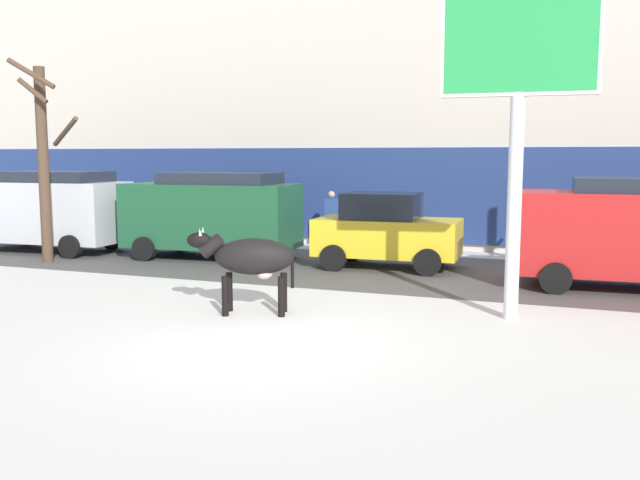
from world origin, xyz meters
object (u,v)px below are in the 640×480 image
(cow_black, at_px, (250,258))
(bare_tree_left_lot, at_px, (44,158))
(car_silver_van, at_px, (48,209))
(car_red_van, at_px, (635,230))
(car_darkgreen_van, at_px, (212,213))
(pedestrian_near_billboard, at_px, (331,220))
(car_yellow_hatchback, at_px, (386,231))
(pedestrian_by_cars, at_px, (567,228))
(billboard, at_px, (519,60))

(cow_black, distance_m, bare_tree_left_lot, 8.54)
(car_silver_van, bearing_deg, car_red_van, -1.03)
(car_darkgreen_van, distance_m, pedestrian_near_billboard, 3.69)
(pedestrian_near_billboard, bearing_deg, bare_tree_left_lot, -141.81)
(car_yellow_hatchback, distance_m, car_red_van, 5.61)
(pedestrian_by_cars, bearing_deg, car_red_van, -68.62)
(billboard, distance_m, car_darkgreen_van, 9.77)
(car_silver_van, relative_size, pedestrian_near_billboard, 2.71)
(car_silver_van, xyz_separation_m, car_yellow_hatchback, (9.91, 0.63, -0.32))
(car_silver_van, height_order, car_red_van, same)
(cow_black, xyz_separation_m, car_silver_van, (-9.01, 5.04, 0.25))
(pedestrian_by_cars, bearing_deg, bare_tree_left_lot, -159.15)
(pedestrian_by_cars, distance_m, bare_tree_left_lot, 13.67)
(cow_black, height_order, bare_tree_left_lot, bare_tree_left_lot)
(car_yellow_hatchback, bearing_deg, bare_tree_left_lot, -165.39)
(billboard, height_order, pedestrian_near_billboard, billboard)
(car_silver_van, xyz_separation_m, bare_tree_left_lot, (1.39, -1.58, 1.47))
(car_yellow_hatchback, xyz_separation_m, pedestrian_by_cars, (4.15, 2.61, -0.05))
(billboard, height_order, car_silver_van, billboard)
(billboard, bearing_deg, pedestrian_by_cars, 84.07)
(cow_black, relative_size, bare_tree_left_lot, 0.37)
(billboard, distance_m, car_silver_van, 14.20)
(cow_black, xyz_separation_m, pedestrian_near_billboard, (-1.48, 8.28, -0.11))
(bare_tree_left_lot, bearing_deg, billboard, -10.63)
(billboard, relative_size, car_darkgreen_van, 1.19)
(car_yellow_hatchback, distance_m, pedestrian_near_billboard, 3.53)
(car_yellow_hatchback, bearing_deg, car_darkgreen_van, -178.17)
(car_silver_van, height_order, car_yellow_hatchback, car_silver_van)
(pedestrian_near_billboard, distance_m, pedestrian_by_cars, 6.53)
(car_red_van, xyz_separation_m, bare_tree_left_lot, (-14.04, -1.31, 1.47))
(cow_black, distance_m, car_red_van, 8.00)
(billboard, height_order, car_red_van, billboard)
(cow_black, height_order, car_red_van, car_red_van)
(pedestrian_by_cars, relative_size, bare_tree_left_lot, 0.34)
(car_silver_van, bearing_deg, car_darkgreen_van, 5.38)
(pedestrian_by_cars, bearing_deg, car_darkgreen_van, -162.86)
(car_red_van, bearing_deg, car_silver_van, 178.97)
(cow_black, distance_m, car_yellow_hatchback, 5.75)
(car_darkgreen_van, bearing_deg, billboard, -27.66)
(billboard, relative_size, pedestrian_by_cars, 3.21)
(car_red_van, bearing_deg, pedestrian_by_cars, 111.38)
(car_silver_van, distance_m, car_red_van, 15.44)
(car_yellow_hatchback, relative_size, pedestrian_near_billboard, 2.07)
(cow_black, distance_m, billboard, 5.58)
(car_darkgreen_van, relative_size, car_red_van, 1.00)
(pedestrian_near_billboard, bearing_deg, cow_black, -79.87)
(car_red_van, height_order, pedestrian_by_cars, car_red_van)
(billboard, relative_size, pedestrian_near_billboard, 3.21)
(bare_tree_left_lot, bearing_deg, pedestrian_near_billboard, 38.19)
(car_yellow_hatchback, bearing_deg, pedestrian_by_cars, 32.12)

